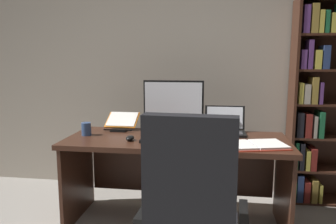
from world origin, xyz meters
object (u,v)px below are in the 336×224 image
desk (177,159)px  bookshelf (332,103)px  computer_mouse (130,138)px  reading_stand_with_book (122,121)px  notepad (205,138)px  monitor (173,106)px  laptop (225,128)px  keyboard (167,140)px  pen (207,137)px  coffee_mug (86,129)px  open_binder (253,145)px

desk → bookshelf: (1.40, 0.58, 0.43)m
computer_mouse → bookshelf: bearing=24.1°
reading_stand_with_book → notepad: 0.82m
notepad → monitor: bearing=144.4°
laptop → keyboard: laptop is taller
bookshelf → monitor: (-1.45, -0.42, 0.00)m
desk → pen: (0.25, -0.05, 0.21)m
desk → coffee_mug: (-0.77, -0.08, 0.25)m
bookshelf → reading_stand_with_book: 1.98m
bookshelf → reading_stand_with_book: bookshelf is taller
bookshelf → computer_mouse: (-1.75, -0.78, -0.21)m
keyboard → desk: bearing=75.2°
notepad → coffee_mug: (-1.00, -0.03, 0.05)m
desk → monitor: (-0.05, 0.15, 0.43)m
laptop → open_binder: size_ratio=0.65×
bookshelf → coffee_mug: bookshelf is taller
monitor → reading_stand_with_book: (-0.49, 0.06, -0.16)m
laptop → coffee_mug: 1.19m
desk → notepad: 0.31m
reading_stand_with_book → notepad: (0.77, -0.27, -0.07)m
bookshelf → laptop: bookshelf is taller
desk → reading_stand_with_book: reading_stand_with_book is taller
computer_mouse → coffee_mug: size_ratio=0.95×
computer_mouse → laptop: bearing=25.7°
desk → notepad: bearing=-12.3°
open_binder → coffee_mug: bearing=158.2°
reading_stand_with_book → monitor: bearing=-7.3°
keyboard → reading_stand_with_book: reading_stand_with_book is taller
keyboard → open_binder: size_ratio=0.78×
computer_mouse → open_binder: size_ratio=0.19×
bookshelf → laptop: size_ratio=5.52×
keyboard → reading_stand_with_book: size_ratio=1.46×
keyboard → pen: size_ratio=3.00×
reading_stand_with_book → open_binder: 1.23m
pen → coffee_mug: (-1.02, -0.03, 0.04)m
reading_stand_with_book → notepad: size_ratio=1.37×
desk → open_binder: size_ratio=3.34×
open_binder → notepad: open_binder is taller
monitor → pen: monitor is taller
laptop → reading_stand_with_book: 0.94m
bookshelf → keyboard: bookshelf is taller
laptop → computer_mouse: 0.83m
computer_mouse → coffee_mug: bearing=162.8°
bookshelf → coffee_mug: 2.27m
notepad → desk: bearing=167.7°
monitor → laptop: 0.49m
computer_mouse → keyboard: bearing=0.0°
bookshelf → computer_mouse: size_ratio=18.50×
laptop → reading_stand_with_book: size_ratio=1.21×
keyboard → pen: (0.30, 0.16, 0.00)m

